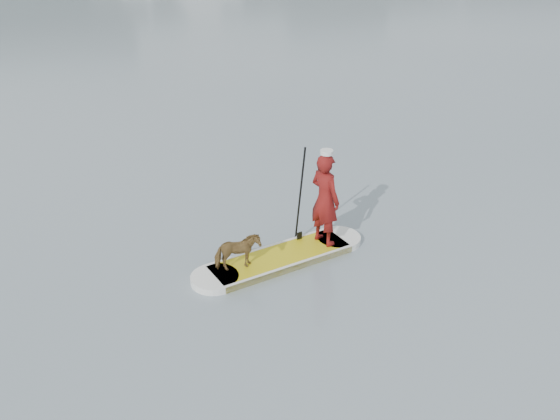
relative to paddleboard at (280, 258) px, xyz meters
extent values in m
plane|color=slate|center=(3.75, 1.14, -0.06)|extent=(140.00, 140.00, 0.00)
cube|color=gold|center=(0.00, 0.00, 0.00)|extent=(2.62, 1.43, 0.12)
cylinder|color=silver|center=(-1.21, -0.33, 0.00)|extent=(0.80, 0.80, 0.12)
cylinder|color=silver|center=(1.21, 0.33, 0.00)|extent=(0.80, 0.80, 0.12)
cube|color=silver|center=(-0.10, 0.36, 0.00)|extent=(2.43, 0.72, 0.12)
cube|color=silver|center=(0.10, -0.36, 0.00)|extent=(2.43, 0.72, 0.12)
imported|color=maroon|center=(0.88, 0.24, 0.90)|extent=(0.63, 0.73, 1.69)
cylinder|color=silver|center=(0.88, 0.24, 1.78)|extent=(0.22, 0.22, 0.07)
imported|color=brown|center=(-0.79, -0.22, 0.38)|extent=(0.77, 0.39, 0.63)
cylinder|color=black|center=(0.49, 0.44, 0.94)|extent=(0.11, 0.30, 1.89)
cube|color=black|center=(0.49, 0.44, 0.04)|extent=(0.10, 0.05, 0.32)
camera|label=1|loc=(-2.49, -8.83, 5.73)|focal=40.00mm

